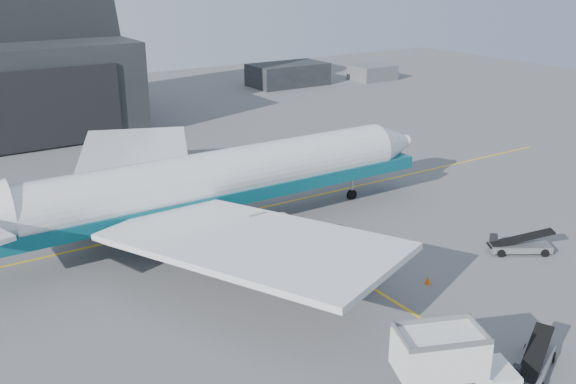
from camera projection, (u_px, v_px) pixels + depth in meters
ground at (396, 303)px, 42.82m from camera, size 200.00×200.00×0.00m
taxi_lines at (292, 238)px, 52.83m from camera, size 80.00×42.12×0.02m
distant_bldg_a at (288, 85)px, 119.18m from camera, size 14.00×8.00×4.00m
distant_bldg_b at (372, 80)px, 124.72m from camera, size 8.00×6.00×2.80m
airliner at (202, 183)px, 52.18m from camera, size 45.91×44.52×16.11m
catering_truck at (448, 372)px, 31.80m from camera, size 6.86×4.58×4.43m
pushback_tug at (343, 273)px, 45.20m from camera, size 4.92×3.84×2.01m
belt_loader_a at (533, 364)px, 35.31m from camera, size 4.76×3.30×1.83m
belt_loader_b at (519, 246)px, 50.05m from camera, size 4.80×3.83×1.90m
traffic_cone at (428, 280)px, 45.26m from camera, size 0.41×0.41×0.59m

